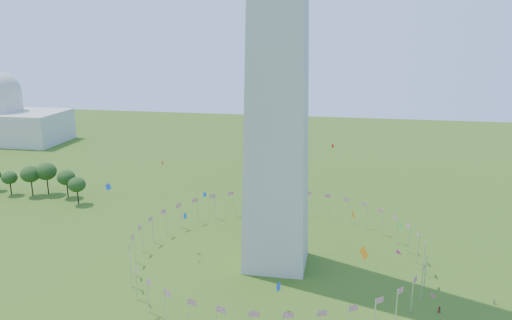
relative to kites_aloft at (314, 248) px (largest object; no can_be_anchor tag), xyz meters
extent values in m
cylinder|color=silver|center=(27.97, 26.27, -13.04)|extent=(0.24, 0.24, 9.00)
cylinder|color=silver|center=(27.36, 33.22, -13.04)|extent=(0.24, 0.24, 9.00)
cylinder|color=silver|center=(25.56, 39.95, -13.04)|extent=(0.24, 0.24, 9.00)
cylinder|color=silver|center=(22.61, 46.27, -13.04)|extent=(0.24, 0.24, 9.00)
cylinder|color=silver|center=(18.61, 51.99, -13.04)|extent=(0.24, 0.24, 9.00)
cylinder|color=silver|center=(13.68, 56.92, -13.04)|extent=(0.24, 0.24, 9.00)
cylinder|color=silver|center=(7.97, 60.92, -13.04)|extent=(0.24, 0.24, 9.00)
cylinder|color=silver|center=(1.65, 63.86, -13.04)|extent=(0.24, 0.24, 9.00)
cylinder|color=silver|center=(-5.08, 65.67, -13.04)|extent=(0.24, 0.24, 9.00)
cylinder|color=silver|center=(-12.03, 66.27, -13.04)|extent=(0.24, 0.24, 9.00)
cylinder|color=silver|center=(-18.97, 65.67, -13.04)|extent=(0.24, 0.24, 9.00)
cylinder|color=silver|center=(-25.71, 63.86, -13.04)|extent=(0.24, 0.24, 9.00)
cylinder|color=silver|center=(-32.03, 60.92, -13.04)|extent=(0.24, 0.24, 9.00)
cylinder|color=silver|center=(-37.74, 56.92, -13.04)|extent=(0.24, 0.24, 9.00)
cylinder|color=silver|center=(-42.67, 51.99, -13.04)|extent=(0.24, 0.24, 9.00)
cylinder|color=silver|center=(-46.67, 46.27, -13.04)|extent=(0.24, 0.24, 9.00)
cylinder|color=silver|center=(-49.62, 39.95, -13.04)|extent=(0.24, 0.24, 9.00)
cylinder|color=silver|center=(-51.42, 33.22, -13.04)|extent=(0.24, 0.24, 9.00)
cylinder|color=silver|center=(-52.03, 26.27, -13.04)|extent=(0.24, 0.24, 9.00)
cylinder|color=silver|center=(-51.42, 19.33, -13.04)|extent=(0.24, 0.24, 9.00)
cylinder|color=silver|center=(-49.62, 12.59, -13.04)|extent=(0.24, 0.24, 9.00)
cylinder|color=silver|center=(-46.67, 6.27, -13.04)|extent=(0.24, 0.24, 9.00)
cylinder|color=silver|center=(-42.67, 0.56, -13.04)|extent=(0.24, 0.24, 9.00)
cylinder|color=silver|center=(-37.74, -4.37, -13.04)|extent=(0.24, 0.24, 9.00)
cylinder|color=silver|center=(-32.03, -8.37, -13.04)|extent=(0.24, 0.24, 9.00)
cylinder|color=silver|center=(-25.71, -11.31, -13.04)|extent=(0.24, 0.24, 9.00)
cylinder|color=silver|center=(13.68, -4.37, -13.04)|extent=(0.24, 0.24, 9.00)
cylinder|color=silver|center=(18.61, 0.56, -13.04)|extent=(0.24, 0.24, 9.00)
cylinder|color=silver|center=(22.61, 6.27, -13.04)|extent=(0.24, 0.24, 9.00)
cylinder|color=silver|center=(25.56, 12.59, -13.04)|extent=(0.24, 0.24, 9.00)
cylinder|color=silver|center=(27.36, 19.33, -13.04)|extent=(0.24, 0.24, 9.00)
imported|color=#59141D|center=(29.21, 7.92, -16.78)|extent=(0.88, 0.74, 1.52)
imported|color=gray|center=(42.97, 14.27, -16.68)|extent=(0.56, 0.71, 1.71)
plane|color=#CC2699|center=(19.41, 11.26, -4.61)|extent=(1.52, 2.19, 2.11)
plane|color=orange|center=(9.05, -35.27, 15.92)|extent=(1.52, 1.52, 1.94)
plane|color=blue|center=(-46.89, -1.69, 11.99)|extent=(0.34, 1.76, 1.79)
plane|color=red|center=(-44.98, 27.56, 9.95)|extent=(0.14, 1.81, 1.81)
plane|color=blue|center=(-29.84, 17.51, 4.82)|extent=(1.08, 0.93, 1.39)
plane|color=orange|center=(8.04, -4.61, 10.09)|extent=(1.68, 1.13, 1.89)
plane|color=red|center=(2.50, 32.62, 15.79)|extent=(0.27, 1.22, 1.21)
plane|color=#CC2699|center=(26.13, 1.21, -9.57)|extent=(1.17, 1.51, 1.53)
plane|color=blue|center=(-8.09, 2.41, -11.64)|extent=(2.11, 0.32, 2.11)
plane|color=blue|center=(-39.69, 29.88, -6.54)|extent=(0.19, 1.90, 1.89)
plane|color=green|center=(18.45, 4.11, 4.88)|extent=(1.08, 0.62, 1.08)
ellipsoid|color=#2D531B|center=(-125.13, 67.34, -12.78)|extent=(6.09, 6.09, 9.51)
ellipsoid|color=#2D531B|center=(-116.05, 67.89, -11.57)|extent=(7.64, 7.64, 11.93)
ellipsoid|color=#2D531B|center=(-110.91, 70.68, -11.19)|extent=(8.13, 8.13, 12.70)
ellipsoid|color=#2D531B|center=(-101.03, 68.49, -12.10)|extent=(6.96, 6.96, 10.88)
ellipsoid|color=#2D531B|center=(-92.84, 61.90, -12.38)|extent=(6.61, 6.61, 10.32)
camera|label=1|loc=(5.64, -102.05, 46.63)|focal=35.00mm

